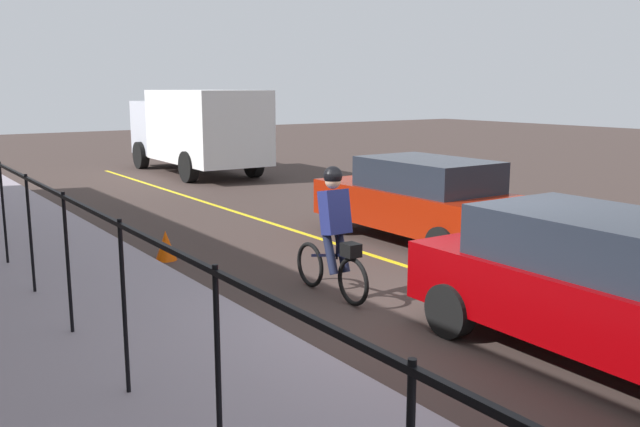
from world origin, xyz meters
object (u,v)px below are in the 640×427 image
(cyclist_lead, at_px, (334,233))
(traffic_cone_near, at_px, (166,246))
(patrol_sedan, at_px, (421,199))
(box_truck_background, at_px, (197,127))
(parked_sedan_rear, at_px, (609,287))

(cyclist_lead, height_order, traffic_cone_near, cyclist_lead)
(patrol_sedan, distance_m, traffic_cone_near, 4.72)
(patrol_sedan, height_order, box_truck_background, box_truck_background)
(traffic_cone_near, bearing_deg, box_truck_background, -27.28)
(cyclist_lead, bearing_deg, box_truck_background, -16.37)
(patrol_sedan, distance_m, parked_sedan_rear, 5.78)
(parked_sedan_rear, height_order, box_truck_background, box_truck_background)
(parked_sedan_rear, bearing_deg, patrol_sedan, 157.75)
(box_truck_background, bearing_deg, cyclist_lead, 163.90)
(patrol_sedan, relative_size, parked_sedan_rear, 0.99)
(patrol_sedan, bearing_deg, traffic_cone_near, 72.37)
(patrol_sedan, bearing_deg, box_truck_background, -4.35)
(patrol_sedan, xyz_separation_m, traffic_cone_near, (1.43, 4.47, -0.57))
(cyclist_lead, height_order, patrol_sedan, cyclist_lead)
(box_truck_background, xyz_separation_m, traffic_cone_near, (-10.44, 5.39, -1.30))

